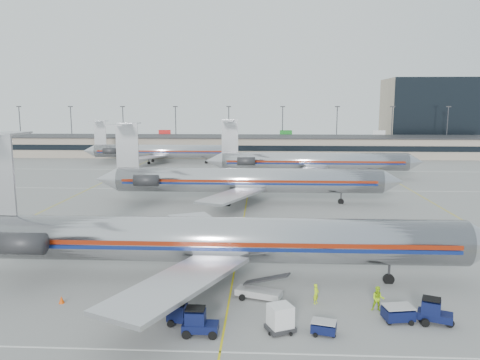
# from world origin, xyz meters

# --- Properties ---
(ground) EXTENTS (260.00, 260.00, 0.00)m
(ground) POSITION_xyz_m (0.00, 0.00, 0.00)
(ground) COLOR gray
(ground) RESTS_ON ground
(apron_markings) EXTENTS (160.00, 0.15, 0.02)m
(apron_markings) POSITION_xyz_m (0.00, 10.00, 0.01)
(apron_markings) COLOR silver
(apron_markings) RESTS_ON ground
(terminal) EXTENTS (162.00, 17.00, 6.25)m
(terminal) POSITION_xyz_m (0.00, 97.97, 3.16)
(terminal) COLOR gray
(terminal) RESTS_ON ground
(light_mast_row) EXTENTS (163.60, 0.40, 15.28)m
(light_mast_row) POSITION_xyz_m (0.00, 112.00, 8.58)
(light_mast_row) COLOR #38383D
(light_mast_row) RESTS_ON ground
(distant_building) EXTENTS (30.00, 20.00, 25.00)m
(distant_building) POSITION_xyz_m (62.00, 128.00, 12.50)
(distant_building) COLOR tan
(distant_building) RESTS_ON ground
(jet_foreground) EXTENTS (50.47, 29.72, 13.21)m
(jet_foreground) POSITION_xyz_m (-2.37, -5.66, 3.83)
(jet_foreground) COLOR silver
(jet_foreground) RESTS_ON ground
(jet_second_row) EXTENTS (49.27, 29.01, 12.90)m
(jet_second_row) POSITION_xyz_m (-0.70, 28.17, 3.74)
(jet_second_row) COLOR silver
(jet_second_row) RESTS_ON ground
(jet_third_row) EXTENTS (46.47, 28.59, 12.71)m
(jet_third_row) POSITION_xyz_m (12.60, 54.66, 3.69)
(jet_third_row) COLOR silver
(jet_third_row) RESTS_ON ground
(jet_back_row) EXTENTS (42.24, 25.98, 11.55)m
(jet_back_row) POSITION_xyz_m (-25.89, 79.01, 3.35)
(jet_back_row) COLOR silver
(jet_back_row) RESTS_ON ground
(tug_left) EXTENTS (2.25, 1.47, 1.68)m
(tug_left) POSITION_xyz_m (-3.17, -14.33, 0.77)
(tug_left) COLOR #0A1037
(tug_left) RESTS_ON ground
(tug_center) EXTENTS (2.47, 1.31, 1.99)m
(tug_center) POSITION_xyz_m (-1.68, -15.86, 0.91)
(tug_center) COLOR #0A1037
(tug_center) RESTS_ON ground
(tug_right) EXTENTS (2.64, 1.98, 1.92)m
(tug_right) POSITION_xyz_m (14.94, -13.30, 0.88)
(tug_right) COLOR #0A1037
(tug_right) RESTS_ON ground
(cart_inner) EXTENTS (1.90, 1.52, 0.94)m
(cart_inner) POSITION_xyz_m (6.89, -15.28, 0.50)
(cart_inner) COLOR #0A1037
(cart_inner) RESTS_ON ground
(cart_outer) EXTENTS (2.30, 1.76, 1.19)m
(cart_outer) POSITION_xyz_m (12.53, -13.09, 0.63)
(cart_outer) COLOR #0A1037
(cart_outer) RESTS_ON ground
(uld_container) EXTENTS (2.30, 2.15, 1.93)m
(uld_container) POSITION_xyz_m (3.92, -15.03, 0.97)
(uld_container) COLOR #2D2D30
(uld_container) RESTS_ON ground
(belt_loader) EXTENTS (4.52, 2.46, 2.31)m
(belt_loader) POSITION_xyz_m (2.46, -9.43, 0.62)
(belt_loader) COLOR #A5A5A5
(belt_loader) RESTS_ON ground
(ramp_worker_near) EXTENTS (0.65, 0.70, 1.62)m
(ramp_worker_near) POSITION_xyz_m (6.91, -10.25, 0.81)
(ramp_worker_near) COLOR #BCE915
(ramp_worker_near) RESTS_ON ground
(ramp_worker_far) EXTENTS (1.06, 0.88, 1.95)m
(ramp_worker_far) POSITION_xyz_m (11.47, -11.38, 0.98)
(ramp_worker_far) COLOR #A7E015
(ramp_worker_far) RESTS_ON ground
(cone_right) EXTENTS (0.44, 0.44, 0.53)m
(cone_right) POSITION_xyz_m (11.86, -11.98, 0.26)
(cone_right) COLOR #DC4607
(cone_right) RESTS_ON ground
(cone_left) EXTENTS (0.48, 0.48, 0.60)m
(cone_left) POSITION_xyz_m (-13.26, -11.20, 0.30)
(cone_left) COLOR #DC4607
(cone_left) RESTS_ON ground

